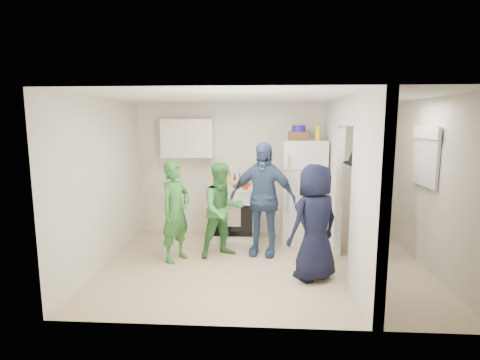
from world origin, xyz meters
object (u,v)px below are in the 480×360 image
Objects in this scene: wicker_basket at (298,136)px; person_denim at (262,199)px; person_navy at (315,223)px; person_green_left at (176,212)px; fridge at (303,191)px; stove at (234,213)px; person_green_center at (223,210)px; person_nook at (363,205)px; blue_bowl at (299,129)px; yellow_cup_stack_top at (318,133)px.

person_denim is (-0.63, -0.85, -0.98)m from wicker_basket.
person_green_left is at bearing -50.05° from person_navy.
person_denim is (-0.73, -0.80, 0.01)m from fridge.
person_green_center is (-0.11, -0.95, 0.28)m from stove.
fridge is 1.04× the size of person_nook.
blue_bowl reaches higher than person_green_left.
person_nook is at bearing -30.77° from person_green_center.
person_denim is (-0.95, -0.70, -1.03)m from yellow_cup_stack_top.
person_green_center is at bearing -146.16° from fridge.
wicker_basket is 0.23× the size of person_green_center.
stove is at bearing -89.39° from person_navy.
person_navy is at bearing -87.53° from wicker_basket.
person_denim is (1.34, 0.36, 0.14)m from person_green_left.
wicker_basket is at bearing -131.57° from person_nook.
fridge is 1.07m from yellow_cup_stack_top.
person_nook reaches higher than person_green_center.
blue_bowl is at bearing -131.57° from person_nook.
person_navy is 1.13m from person_nook.
yellow_cup_stack_top reaches higher than person_denim.
blue_bowl is 2.18m from person_navy.
person_green_center is (0.71, 0.24, -0.02)m from person_green_left.
yellow_cup_stack_top is (0.32, -0.15, -0.08)m from blue_bowl.
person_nook is at bearing -172.32° from person_navy.
wicker_basket is 2.10m from person_navy.
stove is at bearing 178.63° from fridge.
blue_bowl is at bearing 154.89° from yellow_cup_stack_top.
blue_bowl is at bearing 0.00° from wicker_basket.
person_denim is (0.52, -0.83, 0.45)m from stove.
wicker_basket is 0.36m from yellow_cup_stack_top.
fridge is 1.08m from person_denim.
person_denim is at bearing -90.06° from person_nook.
fridge is 0.99× the size of person_denim.
person_green_left is at bearing -152.26° from person_denim.
fridge is 2.38m from person_green_left.
wicker_basket is 0.13m from blue_bowl.
stove is 1.33m from fridge.
blue_bowl reaches higher than person_navy.
fridge reaches higher than stove.
wicker_basket reaches higher than person_nook.
wicker_basket is 0.22× the size of person_green_left.
person_denim reaches higher than person_green_left.
fridge is at bearing -1.37° from stove.
person_green_left is 1.39m from person_denim.
person_navy is (1.34, -0.83, 0.04)m from person_green_center.
person_green_center is at bearing -42.16° from person_green_left.
person_navy is (0.08, -1.79, -1.23)m from blue_bowl.
blue_bowl is 1.80m from person_nook.
wicker_basket is at bearing 154.89° from yellow_cup_stack_top.
yellow_cup_stack_top is at bearing -25.11° from blue_bowl.
person_nook is at bearing -50.38° from fridge.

